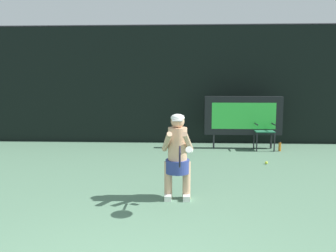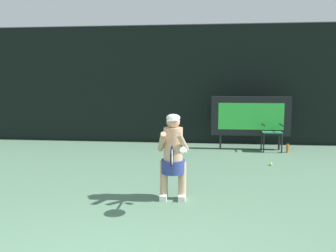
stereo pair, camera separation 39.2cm
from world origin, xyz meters
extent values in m
cube|color=black|center=(0.00, 8.50, 1.80)|extent=(18.00, 0.12, 3.60)
cylinder|color=#38383D|center=(0.00, 8.50, 3.63)|extent=(18.00, 0.05, 0.05)
cube|color=black|center=(2.32, 7.59, 0.95)|extent=(2.20, 0.20, 1.10)
cube|color=green|center=(2.32, 7.49, 0.95)|extent=(1.80, 0.01, 0.75)
cylinder|color=#2D2D33|center=(1.50, 7.59, 0.20)|extent=(0.05, 0.05, 0.40)
cylinder|color=#2D2D33|center=(3.15, 7.59, 0.20)|extent=(0.05, 0.05, 0.40)
cylinder|color=black|center=(2.64, 7.14, 0.26)|extent=(0.04, 0.04, 0.52)
cylinder|color=black|center=(3.12, 7.14, 0.26)|extent=(0.04, 0.04, 0.52)
cylinder|color=black|center=(2.64, 7.55, 0.26)|extent=(0.04, 0.04, 0.52)
cylinder|color=black|center=(3.12, 7.55, 0.26)|extent=(0.04, 0.04, 0.52)
cube|color=#226445|center=(2.88, 7.35, 0.54)|extent=(0.52, 0.44, 0.03)
cylinder|color=black|center=(2.64, 7.55, 0.80)|extent=(0.04, 0.04, 0.56)
cylinder|color=black|center=(3.12, 7.55, 0.80)|extent=(0.04, 0.04, 0.56)
cube|color=#226445|center=(2.88, 7.55, 0.91)|extent=(0.48, 0.02, 0.34)
cylinder|color=black|center=(2.64, 7.35, 0.74)|extent=(0.04, 0.44, 0.04)
cylinder|color=black|center=(3.12, 7.35, 0.74)|extent=(0.04, 0.44, 0.04)
cylinder|color=orange|center=(3.29, 7.22, 0.12)|extent=(0.07, 0.07, 0.24)
cylinder|color=black|center=(3.29, 7.22, 0.25)|extent=(0.03, 0.03, 0.03)
cube|color=white|center=(0.38, 3.16, 0.04)|extent=(0.11, 0.26, 0.09)
cube|color=white|center=(0.68, 3.16, 0.04)|extent=(0.11, 0.26, 0.09)
cylinder|color=tan|center=(0.38, 3.21, 0.31)|extent=(0.13, 0.13, 0.62)
cylinder|color=tan|center=(0.68, 3.21, 0.31)|extent=(0.13, 0.13, 0.62)
cylinder|color=navy|center=(0.53, 3.21, 0.54)|extent=(0.39, 0.39, 0.22)
cylinder|color=tan|center=(0.53, 3.21, 0.90)|extent=(0.31, 0.31, 0.56)
sphere|color=tan|center=(0.53, 3.21, 1.28)|extent=(0.22, 0.22, 0.22)
ellipsoid|color=white|center=(0.53, 3.21, 1.34)|extent=(0.22, 0.22, 0.12)
cube|color=white|center=(0.53, 3.11, 1.31)|extent=(0.17, 0.12, 0.02)
cylinder|color=tan|center=(0.36, 3.04, 0.98)|extent=(0.20, 0.47, 0.38)
cylinder|color=tan|center=(0.69, 3.04, 0.98)|extent=(0.20, 0.47, 0.38)
cylinder|color=white|center=(0.71, 2.92, 0.87)|extent=(0.13, 0.13, 0.12)
cylinder|color=black|center=(0.57, 2.82, 0.86)|extent=(0.03, 0.28, 0.03)
torus|color=black|center=(0.57, 2.51, 0.86)|extent=(0.02, 0.31, 0.31)
ellipsoid|color=silver|center=(0.57, 2.51, 0.86)|extent=(0.01, 0.26, 0.26)
sphere|color=#CCDB3D|center=(2.56, 5.67, 0.03)|extent=(0.07, 0.07, 0.07)
camera|label=1|loc=(0.63, -2.24, 1.92)|focal=36.60mm
camera|label=2|loc=(1.02, -2.21, 1.92)|focal=36.60mm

